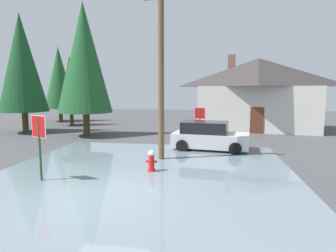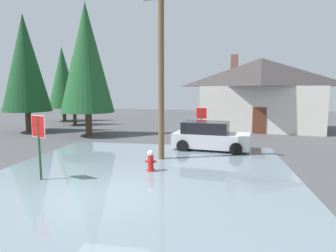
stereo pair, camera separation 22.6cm
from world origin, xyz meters
name	(u,v)px [view 1 (the left image)]	position (x,y,z in m)	size (l,w,h in m)	color
ground_plane	(103,197)	(0.00, 0.00, -0.05)	(80.00, 80.00, 0.10)	#424244
flood_puddle	(143,175)	(0.74, 2.28, 0.02)	(11.68, 12.23, 0.04)	slate
lane_stop_bar	(95,220)	(0.44, -1.67, 0.00)	(4.10, 0.30, 0.01)	silver
stop_sign_near	(39,134)	(-2.71, 0.99, 1.72)	(0.73, 0.35, 2.39)	#1E4C28
fire_hydrant	(151,161)	(0.96, 2.76, 0.44)	(0.45, 0.38, 0.89)	red
utility_pole	(161,71)	(0.99, 4.85, 4.14)	(1.60, 0.28, 7.93)	brown
stop_sign_far	(200,117)	(2.54, 10.97, 1.51)	(0.74, 0.18, 2.12)	#1E4C28
house	(258,93)	(7.13, 16.86, 3.08)	(10.70, 7.50, 6.39)	beige
parked_car	(209,136)	(3.19, 7.46, 0.74)	(4.28, 2.48, 1.56)	silver
pine_tree_tall_left	(84,58)	(-5.60, 11.14, 5.52)	(3.75, 3.75, 9.38)	#4C3823
pine_tree_mid_left	(59,78)	(-12.50, 19.90, 4.57)	(3.11, 3.11, 7.78)	#4C3823
pine_tree_short_left	(70,85)	(-9.66, 16.80, 3.77)	(2.57, 2.57, 6.42)	#4C3823
pine_tree_far_center	(22,63)	(-11.07, 12.02, 5.33)	(3.62, 3.62, 9.06)	#4C3823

